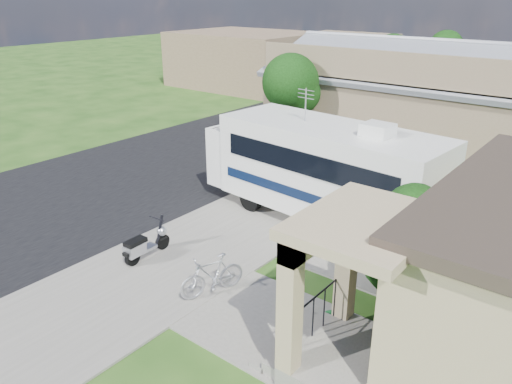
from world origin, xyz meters
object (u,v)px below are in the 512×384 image
Objects in this scene: scooter at (144,245)px; bicycle at (212,277)px; motorhome at (321,167)px; garden_hose at (331,318)px; shrub at (414,247)px; van at (346,96)px; pickup_truck at (300,116)px.

bicycle is (2.64, -0.10, 0.04)m from scooter.
motorhome reaches higher than bicycle.
garden_hose is at bearing -50.25° from motorhome.
motorhome is 4.86× the size of bicycle.
shrub is 0.56× the size of van.
pickup_truck reaches higher than scooter.
scooter is at bearing -159.63° from shrub.
scooter is 0.28× the size of pickup_truck.
motorhome is at bearing 137.31° from pickup_truck.
shrub is 7.08m from scooter.
van is 22.20m from garden_hose.
bicycle is at bearing -162.41° from garden_hose.
scooter is 2.64m from bicycle.
pickup_truck is (-6.67, 8.84, -0.97)m from motorhome.
bicycle is 0.31× the size of van.
motorhome is 5.78m from garden_hose.
van is (-7.65, 20.46, 0.29)m from bicycle.
bicycle is 21.84m from van.
garden_hose is (2.82, 0.89, -0.43)m from bicycle.
van is at bearing 118.17° from garden_hose.
pickup_truck reaches higher than garden_hose.
motorhome is at bearing 124.60° from garden_hose.
van is (-0.67, 6.17, 0.01)m from pickup_truck.
scooter is 5.53m from garden_hose.
garden_hose is at bearing 38.15° from bicycle.
shrub reaches higher than scooter.
bicycle is at bearing -81.51° from motorhome.
shrub is 8.83× the size of garden_hose.
bicycle is at bearing -5.14° from scooter.
van reaches higher than scooter.
scooter is at bearing 117.34° from pickup_truck.
scooter is 4.58× the size of garden_hose.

